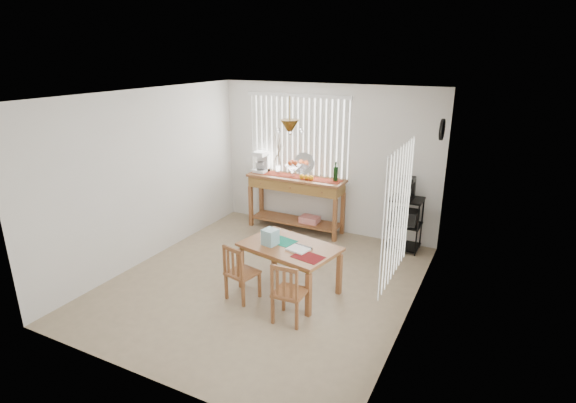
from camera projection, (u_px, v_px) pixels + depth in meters
The scene contains 10 objects.
ground at pixel (264, 282), 6.37m from camera, with size 4.00×4.50×0.01m, color tan.
room_shell at pixel (263, 165), 5.84m from camera, with size 4.20×4.70×2.70m.
sideboard at pixel (296, 190), 8.00m from camera, with size 1.77×0.50×1.00m.
sideboard_items at pixel (282, 166), 8.02m from camera, with size 1.68×0.42×0.76m.
wire_cart at pixel (405, 219), 7.26m from camera, with size 0.52×0.41×0.88m.
cart_items at pixel (408, 188), 7.10m from camera, with size 0.21×0.25×0.36m.
dining_table at pixel (290, 251), 5.95m from camera, with size 1.38×1.04×0.67m.
table_items at pixel (277, 240), 5.90m from camera, with size 0.95×0.63×0.21m.
chair_left at pixel (241, 273), 5.80m from camera, with size 0.43×0.43×0.78m.
chair_right at pixel (289, 293), 5.32m from camera, with size 0.38×0.38×0.79m.
Camera 1 is at (2.86, -4.91, 3.11)m, focal length 28.00 mm.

